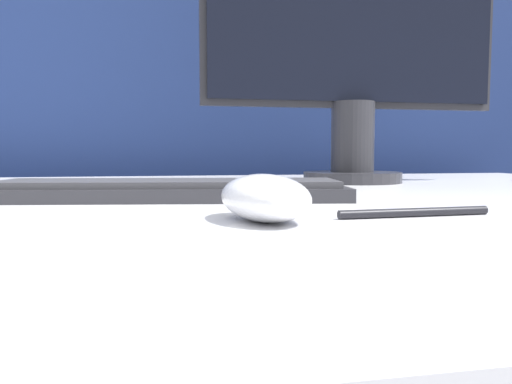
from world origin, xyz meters
name	(u,v)px	position (x,y,z in m)	size (l,w,h in m)	color
partition_panel	(161,183)	(0.00, 0.70, 0.70)	(5.00, 0.03, 1.40)	navy
computer_mouse_near	(264,198)	(0.07, -0.27, 0.74)	(0.09, 0.13, 0.04)	white
keyboard	(167,190)	(0.00, -0.06, 0.73)	(0.45, 0.18, 0.02)	#28282D
monitor	(354,18)	(0.36, 0.23, 1.03)	(0.58, 0.19, 0.57)	#28282D
pen	(415,212)	(0.21, -0.27, 0.73)	(0.15, 0.02, 0.01)	black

